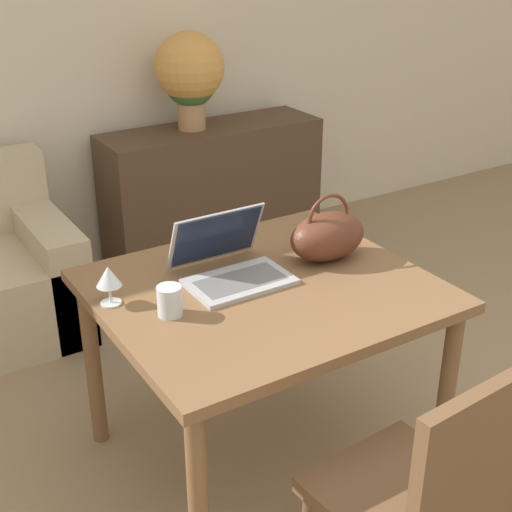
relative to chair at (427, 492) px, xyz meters
The scene contains 9 objects.
wall_back 2.96m from the chair, 87.85° to the left, with size 10.00×0.06×2.70m.
dining_table 0.85m from the chair, 88.97° to the left, with size 1.11×0.97×0.74m.
chair is the anchor object (origin of this frame).
sideboard 2.63m from the chair, 73.72° to the left, with size 1.30×0.40×0.81m.
laptop 1.02m from the chair, 92.84° to the left, with size 0.35×0.33×0.22m.
drinking_glass 0.94m from the chair, 112.57° to the left, with size 0.08×0.08×0.10m.
wine_glass 1.15m from the chair, 115.65° to the left, with size 0.08×0.08×0.14m.
handbag 1.01m from the chair, 69.78° to the left, with size 0.30×0.19×0.25m.
flower_vase 2.69m from the chair, 76.19° to the left, with size 0.38×0.38×0.53m.
Camera 1 is at (-1.26, -1.09, 1.88)m, focal length 50.00 mm.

